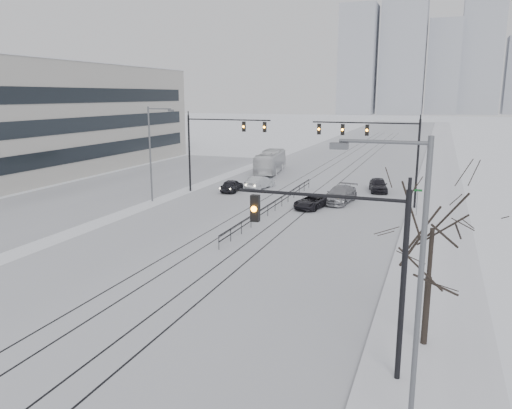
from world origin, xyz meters
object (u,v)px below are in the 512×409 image
bare_tree (432,241)px  traffic_mast_near (357,255)px  sedan_sb_outer (260,182)px  sedan_nb_right (340,195)px  sedan_sb_inner (232,186)px  sedan_nb_far (378,185)px  box_truck (270,162)px  sedan_nb_front (312,202)px

bare_tree → traffic_mast_near: bearing=-128.8°
sedan_sb_outer → sedan_nb_right: size_ratio=0.78×
sedan_sb_inner → sedan_nb_far: sedan_nb_far is taller
sedan_sb_inner → sedan_nb_right: size_ratio=0.72×
traffic_mast_near → sedan_sb_outer: 37.42m
traffic_mast_near → box_truck: bearing=112.1°
traffic_mast_near → sedan_nb_far: (-3.35, 36.38, -3.83)m
traffic_mast_near → sedan_nb_right: 30.32m
sedan_sb_inner → sedan_nb_front: 10.98m
sedan_sb_outer → sedan_sb_inner: bearing=61.0°
sedan_sb_inner → sedan_nb_right: 11.93m
sedan_sb_inner → sedan_nb_far: bearing=-163.3°
sedan_sb_outer → sedan_nb_right: sedan_nb_right is taller
traffic_mast_near → sedan_sb_outer: (-15.70, 33.75, -3.87)m
sedan_nb_front → sedan_nb_right: bearing=70.3°
bare_tree → sedan_nb_right: (-8.51, 26.45, -3.71)m
bare_tree → sedan_nb_far: 34.07m
bare_tree → sedan_sb_outer: bearing=120.5°
sedan_sb_inner → sedan_sb_outer: 3.46m
sedan_nb_front → sedan_sb_outer: bearing=147.5°
bare_tree → sedan_nb_far: bearing=99.8°
sedan_sb_inner → sedan_nb_right: (11.81, -1.64, 0.12)m
sedan_nb_right → sedan_sb_inner: bearing=179.5°
sedan_sb_outer → sedan_nb_right: 10.51m
traffic_mast_near → sedan_nb_far: bearing=95.3°
bare_tree → box_truck: bare_tree is taller
sedan_nb_front → box_truck: box_truck is taller
sedan_sb_outer → sedan_nb_front: 10.69m
sedan_nb_front → sedan_nb_right: (1.94, 3.17, 0.17)m
sedan_nb_front → sedan_nb_right: size_ratio=0.82×
sedan_nb_right → sedan_sb_outer: bearing=163.2°
sedan_nb_far → traffic_mast_near: bearing=-96.6°
bare_tree → sedan_nb_front: size_ratio=1.38×
traffic_mast_near → sedan_sb_inner: bearing=120.0°
sedan_nb_front → sedan_nb_right: sedan_nb_right is taller
sedan_nb_right → box_truck: box_truck is taller
sedan_nb_front → traffic_mast_near: bearing=-61.2°
traffic_mast_near → sedan_sb_inner: size_ratio=1.80×
sedan_sb_inner → sedan_nb_front: sedan_sb_inner is taller
traffic_mast_near → sedan_sb_inner: 36.10m
sedan_sb_outer → bare_tree: bearing=131.4°
sedan_sb_inner → sedan_nb_right: sedan_nb_right is taller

